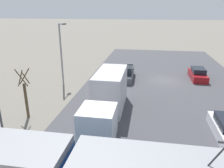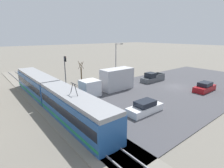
{
  "view_description": "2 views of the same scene",
  "coord_description": "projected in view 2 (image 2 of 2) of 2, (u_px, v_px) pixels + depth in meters",
  "views": [
    {
      "loc": [
        2.25,
        27.87,
        9.05
      ],
      "look_at": [
        5.13,
        10.6,
        2.93
      ],
      "focal_mm": 35.0,
      "sensor_mm": 36.0,
      "label": 1
    },
    {
      "loc": [
        -16.33,
        27.87,
        8.93
      ],
      "look_at": [
        4.28,
        11.25,
        1.59
      ],
      "focal_mm": 28.0,
      "sensor_mm": 36.0,
      "label": 2
    }
  ],
  "objects": [
    {
      "name": "box_truck",
      "position": [
        111.0,
        81.0,
        28.83
      ],
      "size": [
        2.51,
        9.54,
        3.55
      ],
      "color": "silver",
      "rests_on": "ground"
    },
    {
      "name": "light_rail_tram",
      "position": [
        52.0,
        94.0,
        22.77
      ],
      "size": [
        25.42,
        2.82,
        4.32
      ],
      "color": "#235193",
      "rests_on": "ground"
    },
    {
      "name": "street_lamp_near_crossing",
      "position": [
        117.0,
        58.0,
        37.57
      ],
      "size": [
        0.36,
        1.95,
        7.4
      ],
      "color": "gray",
      "rests_on": "ground"
    },
    {
      "name": "sedan_car_1",
      "position": [
        145.0,
        108.0,
        20.73
      ],
      "size": [
        1.84,
        4.78,
        1.47
      ],
      "rotation": [
        0.0,
        0.0,
        3.14
      ],
      "color": "silver",
      "rests_on": "ground"
    },
    {
      "name": "sedan_car_0",
      "position": [
        205.0,
        87.0,
        28.83
      ],
      "size": [
        1.83,
        4.61,
        1.5
      ],
      "color": "maroon",
      "rests_on": "ground"
    },
    {
      "name": "traffic_light_pole",
      "position": [
        65.0,
        67.0,
        30.82
      ],
      "size": [
        0.28,
        0.47,
        5.48
      ],
      "color": "#47474C",
      "rests_on": "ground"
    },
    {
      "name": "street_tree",
      "position": [
        81.0,
        74.0,
        32.79
      ],
      "size": [
        1.05,
        0.87,
        4.41
      ],
      "color": "brown",
      "rests_on": "ground"
    },
    {
      "name": "pickup_truck",
      "position": [
        152.0,
        78.0,
        34.93
      ],
      "size": [
        1.91,
        5.38,
        1.84
      ],
      "color": "#4C5156",
      "rests_on": "ground"
    },
    {
      "name": "road_surface",
      "position": [
        175.0,
        87.0,
        31.49
      ],
      "size": [
        19.68,
        43.44,
        0.08
      ],
      "color": "#424247",
      "rests_on": "ground"
    },
    {
      "name": "ground_plane",
      "position": [
        175.0,
        87.0,
        31.5
      ],
      "size": [
        320.0,
        320.0,
        0.0
      ],
      "primitive_type": "plane",
      "color": "slate"
    },
    {
      "name": "rail_bed",
      "position": [
        71.0,
        120.0,
        19.13
      ],
      "size": [
        67.82,
        4.4,
        0.22
      ],
      "color": "gray",
      "rests_on": "ground"
    }
  ]
}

